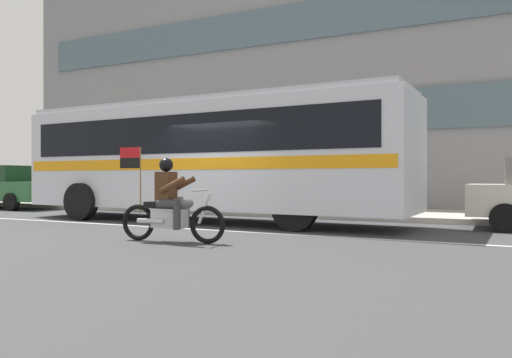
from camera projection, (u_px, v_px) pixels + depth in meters
ground_plane at (215, 227)px, 11.95m from camera, size 60.00×60.00×0.00m
sidewalk_curb at (294, 211)px, 16.52m from camera, size 28.00×3.80×0.15m
lane_center_stripe at (201, 229)px, 11.41m from camera, size 26.60×0.14×0.01m
office_building_facade at (317, 76)px, 18.55m from camera, size 28.00×0.89×9.96m
transit_bus at (207, 152)px, 13.43m from camera, size 11.09×3.03×3.22m
motorcycle_with_rider at (171, 206)px, 9.20m from camera, size 2.19×0.66×1.78m
parked_sedan_curbside at (4, 186)px, 19.11m from camera, size 4.63×1.91×1.64m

